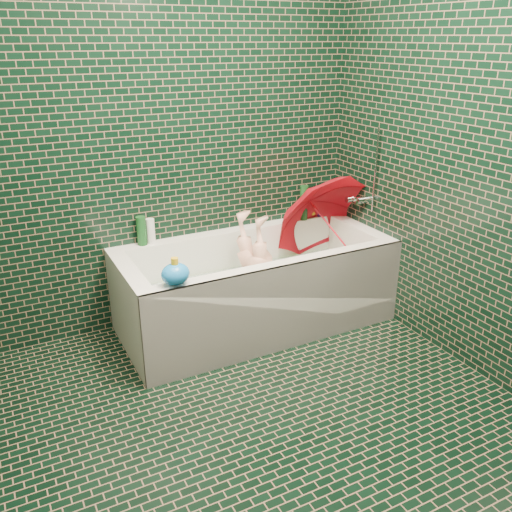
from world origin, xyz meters
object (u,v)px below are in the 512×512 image
bathtub (257,295)px  child (258,280)px  bath_toy (175,274)px  rubber_duck (312,211)px  umbrella (331,228)px

bathtub → child: size_ratio=1.93×
child → bath_toy: bearing=-76.9°
bathtub → rubber_duck: size_ratio=13.70×
umbrella → bath_toy: umbrella is taller
child → bath_toy: size_ratio=5.79×
rubber_duck → bath_toy: bath_toy is taller
umbrella → bathtub: bearing=-177.3°
umbrella → rubber_duck: umbrella is taller
bathtub → bath_toy: (-0.64, -0.31, 0.40)m
umbrella → child: bearing=-178.6°
umbrella → rubber_duck: 0.32m
child → bath_toy: 0.79m
umbrella → bath_toy: 1.26m
child → bath_toy: (-0.66, -0.32, 0.31)m
bathtub → bath_toy: bath_toy is taller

